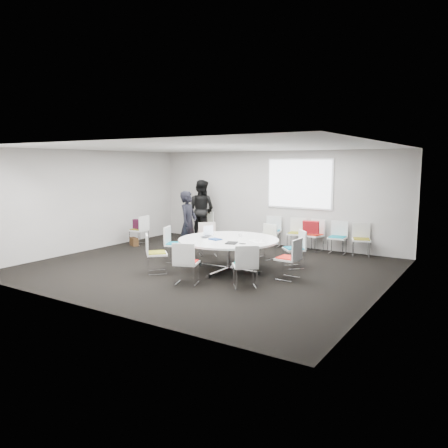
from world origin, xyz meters
The scene contains 31 objects.
room_shell centered at (0.09, 0.00, 1.40)m, with size 8.08×7.08×2.88m.
conference_table centered at (0.57, 0.02, 0.55)m, with size 2.28×2.28×0.73m.
projection_screen centered at (0.80, 3.46, 1.85)m, with size 1.90×0.03×1.35m, color white.
chair_ring_a centered at (2.05, 0.04, 0.28)m, with size 0.47×0.48×0.88m.
chair_ring_b centered at (1.74, 1.06, 0.28)m, with size 0.64×0.64×0.88m.
chair_ring_c centered at (0.71, 1.54, 0.28)m, with size 0.56×0.56×0.88m.
chair_ring_d centered at (-0.68, 1.00, 0.28)m, with size 0.64×0.64×0.88m.
chair_ring_e centered at (-1.00, 0.01, 0.28)m, with size 0.58×0.59×0.88m.
chair_ring_f centered at (-0.65, -1.08, 0.28)m, with size 0.64×0.64×0.88m.
chair_ring_g centered at (0.49, -1.45, 0.28)m, with size 0.59×0.58×0.88m.
chair_ring_h centered at (1.60, -1.01, 0.28)m, with size 0.64×0.64×0.88m.
chair_back_a centered at (0.11, 3.17, 0.28)m, with size 0.54×0.53×0.88m.
chair_back_b centered at (0.87, 3.17, 0.28)m, with size 0.52×0.51×0.88m.
chair_back_c centered at (1.40, 3.17, 0.28)m, with size 0.55×0.55×0.88m.
chair_back_d centered at (2.08, 3.14, 0.28)m, with size 0.49×0.48×0.88m.
chair_back_e centered at (2.71, 3.16, 0.28)m, with size 0.58×0.58×0.88m.
chair_spare_left centered at (-3.38, 1.25, 0.28)m, with size 0.48×0.49×0.88m.
chair_person_back centered at (-2.31, 3.13, 0.28)m, with size 0.51×0.50×0.88m.
person_main centered at (-1.11, 0.72, 0.86)m, with size 0.63×0.41×1.73m, color black.
person_back centered at (-2.32, 2.96, 0.96)m, with size 0.93×0.73×1.92m, color black.
laptop centered at (0.06, -0.05, 0.74)m, with size 0.36×0.23×0.03m, color #333338.
laptop_lid centered at (-0.07, 0.14, 0.86)m, with size 0.30×0.02×0.22m, color silver.
notebook_black centered at (0.91, -0.41, 0.74)m, with size 0.22×0.30×0.02m, color black.
tablet_folio centered at (0.37, -0.23, 0.74)m, with size 0.26×0.20×0.03m, color navy.
papers_right centered at (1.18, 0.18, 0.73)m, with size 0.30×0.21×0.00m, color silver.
papers_front centered at (1.34, 0.01, 0.73)m, with size 0.30×0.21×0.00m, color white.
cup centered at (0.64, 0.40, 0.78)m, with size 0.08×0.08×0.09m, color white.
phone centered at (1.14, -0.33, 0.73)m, with size 0.14×0.07×0.01m, color black.
maroon_bag centered at (-3.39, 1.25, 0.62)m, with size 0.40×0.14×0.28m, color #411129.
brown_bag centered at (-3.40, 1.04, 0.12)m, with size 0.36×0.16×0.24m, color #3E2714.
red_jacket centered at (1.39, 2.94, 0.70)m, with size 0.44×0.10×0.35m, color #B1151C.
Camera 1 is at (5.77, -8.26, 2.45)m, focal length 35.00 mm.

